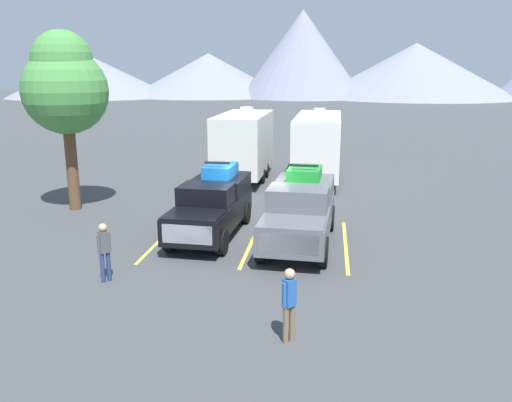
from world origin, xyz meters
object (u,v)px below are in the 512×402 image
Objects in this scene: camper_trailer_a at (244,143)px; person_a at (289,300)px; camper_trailer_b at (318,143)px; person_b at (104,248)px; pickup_truck_b at (300,209)px; pickup_truck_a at (212,204)px.

person_a is at bearing -77.67° from camper_trailer_a.
person_b is (-5.59, -14.98, -1.00)m from camper_trailer_b.
person_a is 1.00× the size of person_b.
camper_trailer_b reaches higher than pickup_truck_b.
person_a is (0.15, -6.91, -0.21)m from pickup_truck_b.
person_a is at bearing -26.46° from person_b.
camper_trailer_b is at bearing 69.56° from person_b.
camper_trailer_b is 5.11× the size of person_b.
camper_trailer_b is 5.09× the size of person_a.
person_a is at bearing -88.78° from pickup_truck_b.
pickup_truck_a is at bearing 114.24° from person_a.
pickup_truck_a is at bearing 66.55° from person_b.
camper_trailer_a reaches higher than person_b.
pickup_truck_b is at bearing -91.78° from camper_trailer_b.
person_b is at bearing -141.17° from pickup_truck_b.
camper_trailer_a reaches higher than camper_trailer_b.
person_b is (-5.25, -4.23, -0.21)m from pickup_truck_b.
camper_trailer_b is at bearing 70.99° from pickup_truck_a.
pickup_truck_b is 10.87m from camper_trailer_a.
camper_trailer_b is at bearing 88.22° from pickup_truck_b.
camper_trailer_b is (0.33, 10.76, 0.78)m from pickup_truck_b.
pickup_truck_a is 0.62× the size of camper_trailer_b.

